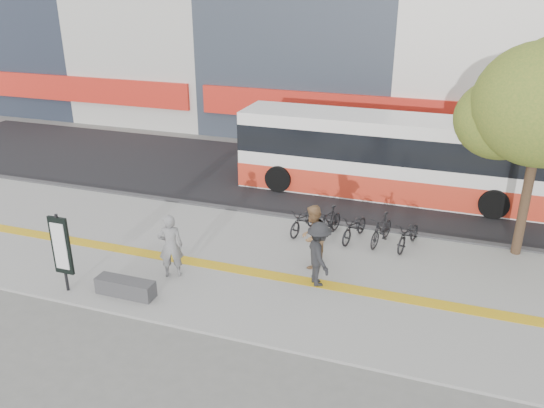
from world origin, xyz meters
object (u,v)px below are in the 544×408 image
(seated_woman, at_px, (171,246))
(street_tree, at_px, (542,107))
(pedestrian_tan, at_px, (312,236))
(bus, at_px, (386,158))
(signboard, at_px, (61,247))
(pedestrian_dark, at_px, (319,254))
(bench, at_px, (126,287))

(seated_woman, bearing_deg, street_tree, -178.31)
(pedestrian_tan, bearing_deg, seated_woman, -59.38)
(bus, bearing_deg, signboard, -124.49)
(signboard, distance_m, seated_woman, 2.80)
(street_tree, distance_m, pedestrian_dark, 7.34)
(pedestrian_tan, bearing_deg, street_tree, 120.69)
(seated_woman, bearing_deg, signboard, 9.84)
(street_tree, distance_m, seated_woman, 10.85)
(street_tree, relative_size, bus, 0.56)
(pedestrian_dark, bearing_deg, pedestrian_tan, -8.15)
(bench, relative_size, signboard, 0.73)
(bench, distance_m, seated_woman, 1.62)
(street_tree, bearing_deg, signboard, -150.93)
(bench, relative_size, seated_woman, 0.87)
(signboard, distance_m, street_tree, 13.40)
(bench, distance_m, signboard, 1.94)
(bench, relative_size, bus, 0.14)
(pedestrian_tan, xyz_separation_m, pedestrian_dark, (0.43, -0.93, -0.02))
(bench, distance_m, bus, 11.10)
(pedestrian_tan, height_order, pedestrian_dark, pedestrian_tan)
(bus, xyz_separation_m, seated_woman, (-4.61, -8.39, -0.46))
(pedestrian_tan, distance_m, pedestrian_dark, 1.03)
(bus, height_order, pedestrian_dark, bus)
(bench, xyz_separation_m, street_tree, (9.78, 6.02, 4.21))
(street_tree, xyz_separation_m, pedestrian_dark, (-5.17, -3.83, -3.53))
(pedestrian_tan, bearing_deg, bus, 173.88)
(bus, bearing_deg, pedestrian_tan, -99.44)
(signboard, distance_m, bus, 12.14)
(bench, bearing_deg, pedestrian_tan, 36.76)
(signboard, height_order, street_tree, street_tree)
(bus, distance_m, seated_woman, 9.59)
(pedestrian_tan, relative_size, pedestrian_dark, 1.03)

